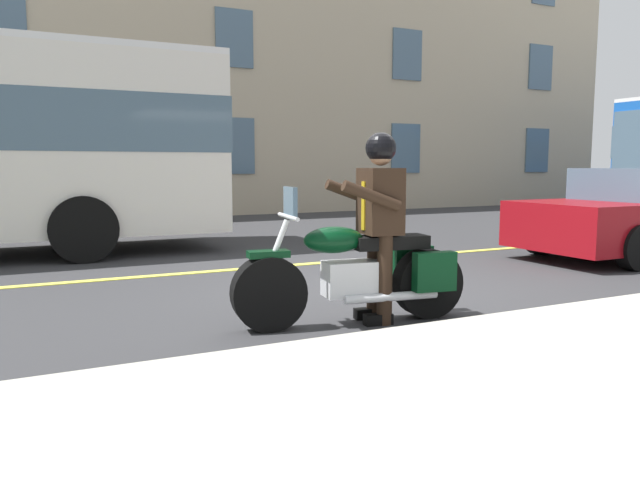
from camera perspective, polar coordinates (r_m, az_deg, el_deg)
The scene contains 5 objects.
ground_plane at distance 7.14m, azimuth 3.75°, elevation -4.72°, with size 80.00×80.00×0.00m, color #333335.
lane_center_stripe at distance 8.90m, azimuth -2.70°, elevation -2.36°, with size 60.00×0.16×0.01m, color #E5DB4C.
motorcycle_main at distance 5.62m, azimuth 3.64°, elevation -3.23°, with size 2.22×0.79×1.26m.
rider_main at distance 5.62m, azimuth 5.47°, elevation 2.76°, with size 0.68×0.61×1.74m.
building_backdrop at distance 21.23m, azimuth -10.69°, elevation 17.70°, with size 29.18×6.06×10.90m.
Camera 1 is at (3.51, 6.06, 1.44)m, focal length 34.43 mm.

